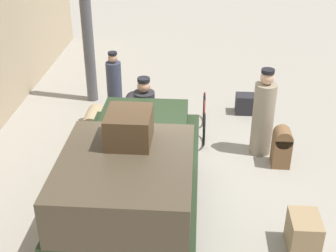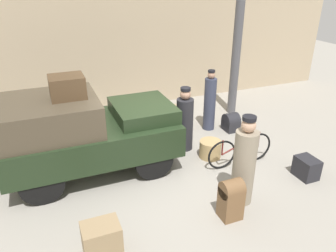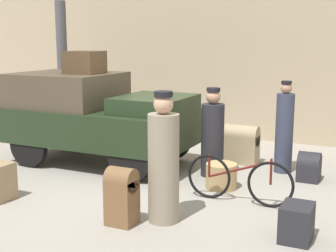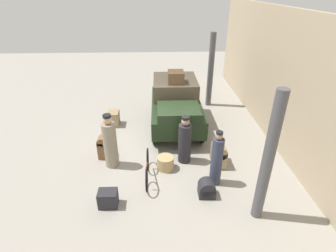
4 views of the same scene
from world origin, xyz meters
TOP-DOWN VIEW (x-y plane):
  - ground_plane at (0.00, 0.00)m, footprint 30.00×30.00m
  - station_building_facade at (0.00, 4.08)m, footprint 16.00×0.15m
  - canopy_pillar_right at (3.22, 2.30)m, footprint 0.26×0.26m
  - truck at (-1.59, 0.58)m, footprint 3.63×1.88m
  - bicycle at (1.71, -0.47)m, footprint 1.66×0.04m
  - wicker_basket at (1.24, 0.08)m, footprint 0.52×0.52m
  - porter_lifting_near_truck at (0.85, 0.71)m, footprint 0.41×0.41m
  - porter_standing_middle at (1.97, 1.49)m, footprint 0.32×0.32m
  - conductor_in_dark_uniform at (0.99, -1.61)m, footprint 0.42×0.42m
  - trunk_barrel_dark at (1.07, 1.78)m, footprint 0.67×0.40m
  - suitcase_small_leather at (2.49, 1.16)m, footprint 0.37×0.45m
  - suitcase_tan_flat at (2.75, -1.46)m, footprint 0.37×0.49m
  - trunk_umber_medium at (0.54, -1.95)m, footprint 0.37×0.34m
  - trunk_large_brown at (-1.78, -1.95)m, footprint 0.58×0.44m
  - trunk_on_truck_roof at (-1.80, 0.58)m, footprint 0.67×0.60m

SIDE VIEW (x-z plane):
  - ground_plane at x=0.00m, z-range 0.00..0.00m
  - wicker_basket at x=1.24m, z-range 0.00..0.42m
  - suitcase_tan_flat at x=2.75m, z-range 0.00..0.45m
  - suitcase_small_leather at x=2.49m, z-range -0.02..0.48m
  - trunk_large_brown at x=-1.78m, z-range 0.00..0.58m
  - bicycle at x=1.71m, z-range -0.01..0.73m
  - trunk_barrel_dark at x=1.07m, z-range 0.02..0.78m
  - trunk_umber_medium at x=0.54m, z-range 0.02..0.81m
  - porter_lifting_near_truck at x=0.85m, z-range -0.08..1.53m
  - porter_standing_middle at x=1.97m, z-range -0.06..1.64m
  - conductor_in_dark_uniform at x=0.99m, z-range -0.08..1.71m
  - truck at x=-1.59m, z-range 0.10..1.88m
  - canopy_pillar_right at x=3.22m, z-range 0.00..3.35m
  - trunk_on_truck_roof at x=-1.80m, z-range 1.78..2.22m
  - station_building_facade at x=0.00m, z-range 0.00..4.50m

